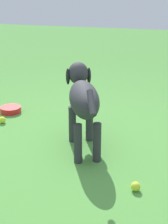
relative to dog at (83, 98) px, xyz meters
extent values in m
plane|color=#478438|center=(0.07, -0.13, -0.44)|extent=(14.00, 14.00, 0.00)
ellipsoid|color=#2D2D33|center=(0.05, 0.02, 0.01)|extent=(0.64, 0.44, 0.26)
cylinder|color=#2D2D33|center=(-0.10, -0.12, -0.28)|extent=(0.06, 0.06, 0.32)
cylinder|color=#2D2D33|center=(-0.15, 0.02, -0.28)|extent=(0.06, 0.06, 0.32)
cylinder|color=#2D2D33|center=(0.26, 0.03, -0.28)|extent=(0.06, 0.06, 0.32)
cylinder|color=#2D2D33|center=(0.20, 0.16, -0.28)|extent=(0.06, 0.06, 0.32)
ellipsoid|color=#2D2D33|center=(-0.28, -0.11, 0.13)|extent=(0.25, 0.24, 0.19)
ellipsoid|color=black|center=(-0.36, -0.14, 0.10)|extent=(0.16, 0.13, 0.08)
sphere|color=black|center=(-0.42, -0.17, 0.10)|extent=(0.04, 0.04, 0.04)
ellipsoid|color=black|center=(-0.23, -0.19, 0.10)|extent=(0.08, 0.06, 0.15)
ellipsoid|color=black|center=(-0.30, -0.02, 0.10)|extent=(0.08, 0.06, 0.15)
cylinder|color=#2D2D33|center=(0.39, 0.16, 0.11)|extent=(0.20, 0.11, 0.15)
sphere|color=#CADC2F|center=(-0.32, -0.90, -0.41)|extent=(0.07, 0.07, 0.07)
sphere|color=#C1D232|center=(0.55, 0.51, -0.41)|extent=(0.07, 0.07, 0.07)
cylinder|color=red|center=(-0.62, -0.95, -0.41)|extent=(0.22, 0.22, 0.06)
camera|label=1|loc=(2.72, 0.69, 0.96)|focal=58.96mm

